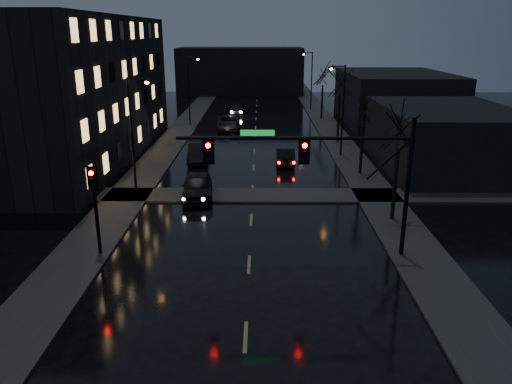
{
  "coord_description": "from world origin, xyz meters",
  "views": [
    {
      "loc": [
        0.51,
        -13.85,
        10.74
      ],
      "look_at": [
        0.33,
        9.5,
        3.2
      ],
      "focal_mm": 35.0,
      "sensor_mm": 36.0,
      "label": 1
    }
  ],
  "objects_px": {
    "oncoming_car_b": "(199,153)",
    "oncoming_car_c": "(229,123)",
    "oncoming_car_d": "(237,109)",
    "oncoming_car_a": "(198,186)",
    "lead_car": "(285,156)"
  },
  "relations": [
    {
      "from": "oncoming_car_b",
      "to": "oncoming_car_c",
      "type": "distance_m",
      "value": 14.88
    },
    {
      "from": "oncoming_car_b",
      "to": "lead_car",
      "type": "height_order",
      "value": "oncoming_car_b"
    },
    {
      "from": "oncoming_car_c",
      "to": "oncoming_car_d",
      "type": "bearing_deg",
      "value": 84.48
    },
    {
      "from": "oncoming_car_b",
      "to": "oncoming_car_d",
      "type": "height_order",
      "value": "oncoming_car_b"
    },
    {
      "from": "oncoming_car_b",
      "to": "oncoming_car_c",
      "type": "xyz_separation_m",
      "value": [
        1.71,
        14.78,
        -0.0
      ]
    },
    {
      "from": "oncoming_car_b",
      "to": "oncoming_car_d",
      "type": "bearing_deg",
      "value": 82.24
    },
    {
      "from": "lead_car",
      "to": "oncoming_car_c",
      "type": "bearing_deg",
      "value": -69.41
    },
    {
      "from": "lead_car",
      "to": "oncoming_car_d",
      "type": "bearing_deg",
      "value": -78.32
    },
    {
      "from": "oncoming_car_c",
      "to": "oncoming_car_d",
      "type": "distance_m",
      "value": 11.1
    },
    {
      "from": "oncoming_car_d",
      "to": "lead_car",
      "type": "xyz_separation_m",
      "value": [
        5.25,
        -26.71,
        0.04
      ]
    },
    {
      "from": "oncoming_car_a",
      "to": "oncoming_car_b",
      "type": "bearing_deg",
      "value": 91.02
    },
    {
      "from": "oncoming_car_a",
      "to": "lead_car",
      "type": "bearing_deg",
      "value": 49.64
    },
    {
      "from": "oncoming_car_c",
      "to": "lead_car",
      "type": "relative_size",
      "value": 1.34
    },
    {
      "from": "oncoming_car_a",
      "to": "oncoming_car_b",
      "type": "relative_size",
      "value": 1.01
    },
    {
      "from": "oncoming_car_b",
      "to": "lead_car",
      "type": "xyz_separation_m",
      "value": [
        7.41,
        -0.85,
        -0.09
      ]
    }
  ]
}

